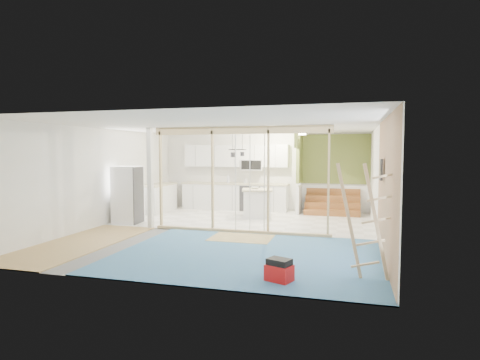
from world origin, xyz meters
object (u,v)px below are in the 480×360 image
(fridge, at_px, (128,195))
(island, at_px, (257,204))
(ladder, at_px, (366,221))
(toolbox, at_px, (279,271))

(fridge, height_order, island, fridge)
(fridge, relative_size, ladder, 0.88)
(ladder, bearing_deg, toolbox, -169.47)
(ladder, bearing_deg, fridge, 142.39)
(fridge, xyz_separation_m, ladder, (6.15, -3.41, 0.13))
(fridge, distance_m, ladder, 7.03)
(island, relative_size, ladder, 0.60)
(toolbox, height_order, ladder, ladder)
(island, xyz_separation_m, toolbox, (1.66, -5.72, -0.26))
(fridge, xyz_separation_m, toolbox, (4.89, -3.85, -0.62))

